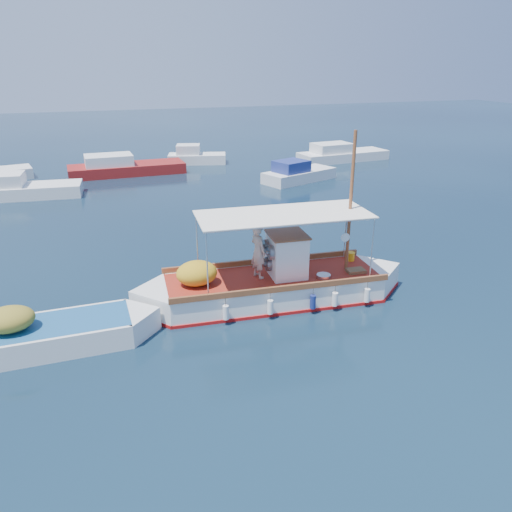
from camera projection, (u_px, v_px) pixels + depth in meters
name	position (u px, v px, depth m)	size (l,w,h in m)	color
ground	(268.00, 297.00, 18.83)	(160.00, 160.00, 0.00)	black
fishing_caique	(271.00, 286.00, 18.45)	(10.33, 3.45, 6.32)	white
dinghy	(43.00, 337.00, 15.38)	(7.15, 2.08, 1.74)	white
bg_boat_nw	(15.00, 190.00, 32.29)	(7.91, 3.07, 1.80)	silver
bg_boat_n	(123.00, 168.00, 38.90)	(8.88, 3.06, 1.80)	maroon
bg_boat_ne	(297.00, 175.00, 36.70)	(6.06, 4.05, 1.80)	silver
bg_boat_e	(341.00, 155.00, 44.26)	(8.37, 3.35, 1.80)	silver
bg_boat_far_n	(195.00, 158.00, 43.16)	(5.24, 3.19, 1.80)	silver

